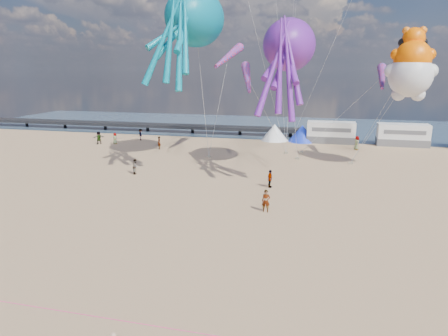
{
  "coord_description": "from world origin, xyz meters",
  "views": [
    {
      "loc": [
        4.7,
        -18.2,
        10.27
      ],
      "look_at": [
        -1.27,
        6.0,
        4.06
      ],
      "focal_mm": 32.0,
      "sensor_mm": 36.0,
      "label": 1
    }
  ],
  "objects_px": {
    "beachgoer_1": "(136,167)",
    "beachgoer_0": "(115,138)",
    "windsock_left": "(228,56)",
    "sandbag_a": "(209,157)",
    "windsock_mid": "(382,77)",
    "beachgoer_3": "(270,179)",
    "tent_white": "(275,132)",
    "beachgoer_2": "(141,134)",
    "beachgoer_5": "(159,143)",
    "tent_blue": "(302,133)",
    "motorhome_0": "(331,132)",
    "sandbag_c": "(351,163)",
    "beachgoer_4": "(99,138)",
    "sandbag_b": "(297,158)",
    "sandbag_d": "(301,152)",
    "sandbag_e": "(286,153)",
    "kite_teddy_orange": "(413,58)",
    "kite_panda": "(410,76)",
    "kite_octopus_purple": "(289,45)",
    "windsock_right": "(247,78)",
    "standing_person": "(266,201)",
    "beachgoer_6": "(357,143)",
    "kite_octopus_teal": "(195,18)",
    "motorhome_1": "(403,135)"
  },
  "relations": [
    {
      "from": "motorhome_0",
      "to": "windsock_left",
      "type": "height_order",
      "value": "windsock_left"
    },
    {
      "from": "sandbag_a",
      "to": "sandbag_d",
      "type": "relative_size",
      "value": 1.0
    },
    {
      "from": "beachgoer_3",
      "to": "standing_person",
      "type": "bearing_deg",
      "value": -161.6
    },
    {
      "from": "tent_blue",
      "to": "sandbag_b",
      "type": "relative_size",
      "value": 8.0
    },
    {
      "from": "tent_white",
      "to": "beachgoer_2",
      "type": "distance_m",
      "value": 19.74
    },
    {
      "from": "beachgoer_1",
      "to": "kite_panda",
      "type": "relative_size",
      "value": 0.21
    },
    {
      "from": "beachgoer_4",
      "to": "sandbag_b",
      "type": "distance_m",
      "value": 27.92
    },
    {
      "from": "kite_octopus_teal",
      "to": "windsock_left",
      "type": "relative_size",
      "value": 1.8
    },
    {
      "from": "sandbag_e",
      "to": "windsock_left",
      "type": "height_order",
      "value": "windsock_left"
    },
    {
      "from": "tent_white",
      "to": "beachgoer_1",
      "type": "xyz_separation_m",
      "value": [
        -11.17,
        -22.72,
        -0.44
      ]
    },
    {
      "from": "beachgoer_3",
      "to": "windsock_left",
      "type": "height_order",
      "value": "windsock_left"
    },
    {
      "from": "standing_person",
      "to": "windsock_right",
      "type": "distance_m",
      "value": 14.97
    },
    {
      "from": "tent_white",
      "to": "kite_teddy_orange",
      "type": "relative_size",
      "value": 0.67
    },
    {
      "from": "motorhome_0",
      "to": "windsock_mid",
      "type": "relative_size",
      "value": 1.26
    },
    {
      "from": "tent_white",
      "to": "kite_panda",
      "type": "xyz_separation_m",
      "value": [
        14.84,
        -14.93,
        8.42
      ]
    },
    {
      "from": "kite_panda",
      "to": "sandbag_c",
      "type": "bearing_deg",
      "value": 177.67
    },
    {
      "from": "motorhome_0",
      "to": "beachgoer_2",
      "type": "distance_m",
      "value": 27.59
    },
    {
      "from": "sandbag_a",
      "to": "sandbag_b",
      "type": "relative_size",
      "value": 1.0
    },
    {
      "from": "sandbag_a",
      "to": "kite_teddy_orange",
      "type": "bearing_deg",
      "value": -3.16
    },
    {
      "from": "tent_white",
      "to": "beachgoer_2",
      "type": "bearing_deg",
      "value": -166.65
    },
    {
      "from": "beachgoer_3",
      "to": "sandbag_b",
      "type": "relative_size",
      "value": 3.19
    },
    {
      "from": "beachgoer_5",
      "to": "windsock_right",
      "type": "distance_m",
      "value": 17.93
    },
    {
      "from": "beachgoer_0",
      "to": "beachgoer_1",
      "type": "height_order",
      "value": "beachgoer_0"
    },
    {
      "from": "sandbag_c",
      "to": "windsock_mid",
      "type": "height_order",
      "value": "windsock_mid"
    },
    {
      "from": "kite_teddy_orange",
      "to": "windsock_right",
      "type": "xyz_separation_m",
      "value": [
        -15.54,
        -3.84,
        -1.84
      ]
    },
    {
      "from": "kite_octopus_teal",
      "to": "kite_octopus_purple",
      "type": "bearing_deg",
      "value": 9.99
    },
    {
      "from": "tent_blue",
      "to": "windsock_mid",
      "type": "bearing_deg",
      "value": -48.79
    },
    {
      "from": "beachgoer_0",
      "to": "sandbag_c",
      "type": "bearing_deg",
      "value": -176.05
    },
    {
      "from": "kite_teddy_orange",
      "to": "windsock_right",
      "type": "distance_m",
      "value": 16.11
    },
    {
      "from": "beachgoer_0",
      "to": "sandbag_d",
      "type": "height_order",
      "value": "beachgoer_0"
    },
    {
      "from": "kite_octopus_purple",
      "to": "beachgoer_4",
      "type": "bearing_deg",
      "value": 156.21
    },
    {
      "from": "tent_white",
      "to": "sandbag_d",
      "type": "xyz_separation_m",
      "value": [
        4.38,
        -8.32,
        -1.09
      ]
    },
    {
      "from": "beachgoer_5",
      "to": "standing_person",
      "type": "bearing_deg",
      "value": 0.34
    },
    {
      "from": "beachgoer_6",
      "to": "sandbag_c",
      "type": "relative_size",
      "value": 3.6
    },
    {
      "from": "motorhome_1",
      "to": "windsock_mid",
      "type": "xyz_separation_m",
      "value": [
        -4.65,
        -10.11,
        7.85
      ]
    },
    {
      "from": "tent_white",
      "to": "beachgoer_6",
      "type": "bearing_deg",
      "value": -21.67
    },
    {
      "from": "motorhome_0",
      "to": "sandbag_e",
      "type": "distance_m",
      "value": 10.74
    },
    {
      "from": "beachgoer_1",
      "to": "beachgoer_0",
      "type": "bearing_deg",
      "value": 20.37
    },
    {
      "from": "kite_teddy_orange",
      "to": "windsock_left",
      "type": "xyz_separation_m",
      "value": [
        -19.24,
        3.76,
        0.43
      ]
    },
    {
      "from": "beachgoer_5",
      "to": "tent_blue",
      "type": "bearing_deg",
      "value": 80.11
    },
    {
      "from": "beachgoer_1",
      "to": "windsock_left",
      "type": "bearing_deg",
      "value": -45.21
    },
    {
      "from": "beachgoer_5",
      "to": "windsock_mid",
      "type": "bearing_deg",
      "value": 50.65
    },
    {
      "from": "beachgoer_4",
      "to": "kite_teddy_orange",
      "type": "height_order",
      "value": "kite_teddy_orange"
    },
    {
      "from": "windsock_left",
      "to": "windsock_right",
      "type": "distance_m",
      "value": 8.76
    },
    {
      "from": "kite_teddy_orange",
      "to": "kite_panda",
      "type": "bearing_deg",
      "value": -143.01
    },
    {
      "from": "beachgoer_0",
      "to": "kite_panda",
      "type": "xyz_separation_m",
      "value": [
        36.24,
        -6.75,
        8.85
      ]
    },
    {
      "from": "tent_blue",
      "to": "beachgoer_3",
      "type": "bearing_deg",
      "value": -93.54
    },
    {
      "from": "tent_blue",
      "to": "windsock_right",
      "type": "xyz_separation_m",
      "value": [
        -4.67,
        -18.75,
        8.2
      ]
    },
    {
      "from": "beachgoer_2",
      "to": "sandbag_d",
      "type": "bearing_deg",
      "value": -116.96
    },
    {
      "from": "sandbag_a",
      "to": "windsock_mid",
      "type": "relative_size",
      "value": 0.1
    }
  ]
}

